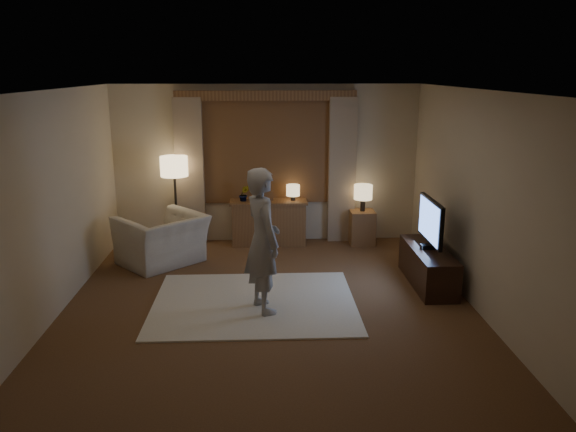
{
  "coord_description": "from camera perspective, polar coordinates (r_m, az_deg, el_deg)",
  "views": [
    {
      "loc": [
        -0.06,
        -6.45,
        2.83
      ],
      "look_at": [
        0.26,
        0.6,
        0.98
      ],
      "focal_mm": 35.0,
      "sensor_mm": 36.0,
      "label": 1
    }
  ],
  "objects": [
    {
      "name": "room",
      "position": [
        7.11,
        -2.07,
        2.58
      ],
      "size": [
        5.04,
        5.54,
        2.64
      ],
      "color": "brown",
      "rests_on": "ground"
    },
    {
      "name": "table_lamp_side",
      "position": [
        9.26,
        7.64,
        2.36
      ],
      "size": [
        0.3,
        0.3,
        0.44
      ],
      "color": "black",
      "rests_on": "side_table"
    },
    {
      "name": "floor_lamp",
      "position": [
        9.12,
        -11.48,
        4.47
      ],
      "size": [
        0.43,
        0.43,
        1.49
      ],
      "color": "black",
      "rests_on": "floor"
    },
    {
      "name": "person",
      "position": [
        6.57,
        -2.59,
        -2.5
      ],
      "size": [
        0.61,
        0.74,
        1.73
      ],
      "primitive_type": "imported",
      "rotation": [
        0.0,
        0.0,
        1.94
      ],
      "color": "gray",
      "rests_on": "rug"
    },
    {
      "name": "picture_frame",
      "position": [
        9.18,
        -1.99,
        1.94
      ],
      "size": [
        0.16,
        0.02,
        0.2
      ],
      "primitive_type": "cube",
      "color": "brown",
      "rests_on": "sideboard"
    },
    {
      "name": "tv_stand",
      "position": [
        7.82,
        14.02,
        -5.0
      ],
      "size": [
        0.45,
        1.4,
        0.5
      ],
      "primitive_type": "cube",
      "color": "black",
      "rests_on": "floor"
    },
    {
      "name": "side_table",
      "position": [
        9.4,
        7.52,
        -1.15
      ],
      "size": [
        0.4,
        0.4,
        0.56
      ],
      "primitive_type": "cube",
      "color": "brown",
      "rests_on": "floor"
    },
    {
      "name": "rug",
      "position": [
        7.08,
        -3.44,
        -8.78
      ],
      "size": [
        2.5,
        2.0,
        0.02
      ],
      "primitive_type": "cube",
      "color": "#F4E7CE",
      "rests_on": "floor"
    },
    {
      "name": "armchair",
      "position": [
        8.54,
        -12.67,
        -2.39
      ],
      "size": [
        1.51,
        1.5,
        0.74
      ],
      "primitive_type": "imported",
      "rotation": [
        0.0,
        0.0,
        -2.39
      ],
      "color": "beige",
      "rests_on": "floor"
    },
    {
      "name": "tv",
      "position": [
        7.63,
        14.3,
        -0.59
      ],
      "size": [
        0.23,
        0.94,
        0.68
      ],
      "color": "black",
      "rests_on": "tv_stand"
    },
    {
      "name": "sideboard",
      "position": [
        9.28,
        -1.96,
        -0.77
      ],
      "size": [
        1.2,
        0.4,
        0.7
      ],
      "primitive_type": "cube",
      "color": "brown",
      "rests_on": "floor"
    },
    {
      "name": "plant",
      "position": [
        9.17,
        -4.49,
        2.21
      ],
      "size": [
        0.17,
        0.13,
        0.3
      ],
      "primitive_type": "imported",
      "color": "#999999",
      "rests_on": "sideboard"
    },
    {
      "name": "table_lamp_sideboard",
      "position": [
        9.17,
        0.51,
        2.56
      ],
      "size": [
        0.22,
        0.22,
        0.3
      ],
      "color": "black",
      "rests_on": "sideboard"
    }
  ]
}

